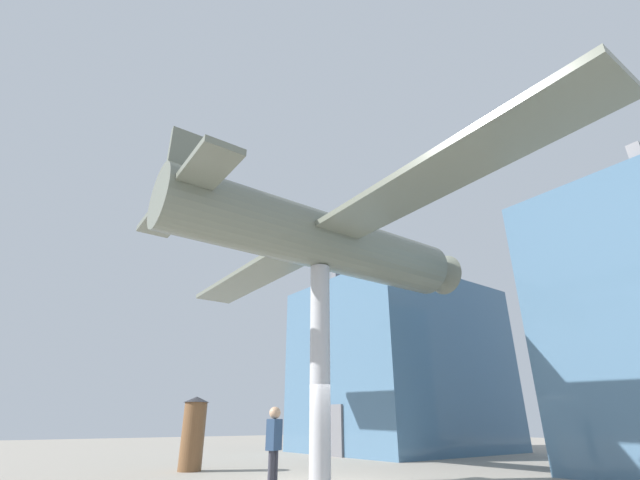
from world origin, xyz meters
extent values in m
cube|color=slate|center=(-7.42, 11.35, 4.42)|extent=(8.71, 10.21, 8.85)
cube|color=slate|center=(-7.42, 11.35, 9.15)|extent=(0.36, 9.70, 0.60)
cube|color=slate|center=(-7.42, 6.18, 1.15)|extent=(1.80, 0.12, 2.30)
cylinder|color=#B7B7BC|center=(0.00, 0.00, 3.06)|extent=(0.60, 0.60, 6.11)
cylinder|color=slate|center=(0.00, 0.00, 7.07)|extent=(2.16, 10.61, 1.91)
cube|color=slate|center=(0.00, 0.00, 7.07)|extent=(18.27, 2.15, 0.18)
cube|color=slate|center=(-0.11, -4.65, 7.21)|extent=(5.86, 1.14, 0.18)
cube|color=slate|center=(-0.11, -4.65, 8.28)|extent=(0.21, 1.10, 2.05)
cone|color=slate|center=(0.14, 5.80, 7.07)|extent=(1.65, 1.07, 1.62)
sphere|color=black|center=(0.16, 6.49, 7.07)|extent=(0.44, 0.44, 0.44)
cylinder|color=#383842|center=(0.77, -1.90, 0.44)|extent=(0.14, 0.14, 0.89)
cylinder|color=#383842|center=(0.86, -2.06, 0.44)|extent=(0.14, 0.14, 0.89)
cube|color=navy|center=(0.82, -1.98, 1.23)|extent=(0.39, 0.46, 0.69)
sphere|color=tan|center=(0.82, -1.98, 1.71)|extent=(0.28, 0.28, 0.28)
cylinder|color=brown|center=(-4.96, -1.70, 1.07)|extent=(0.77, 0.77, 2.14)
cone|color=#2D2D33|center=(-4.96, -1.70, 2.24)|extent=(0.88, 0.88, 0.19)
camera|label=1|loc=(10.45, -7.81, 1.51)|focal=24.00mm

